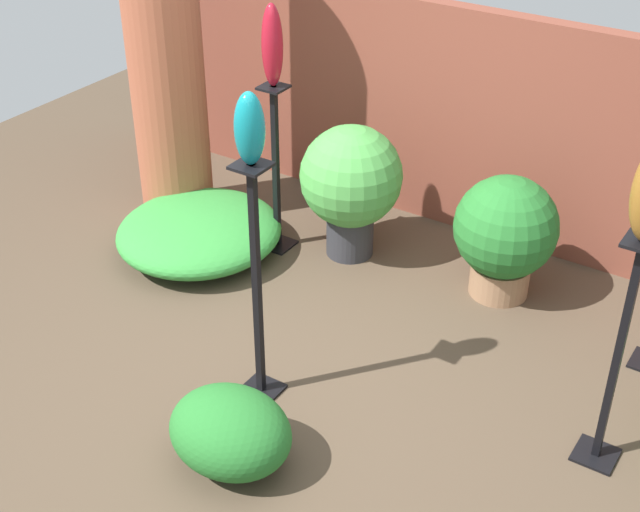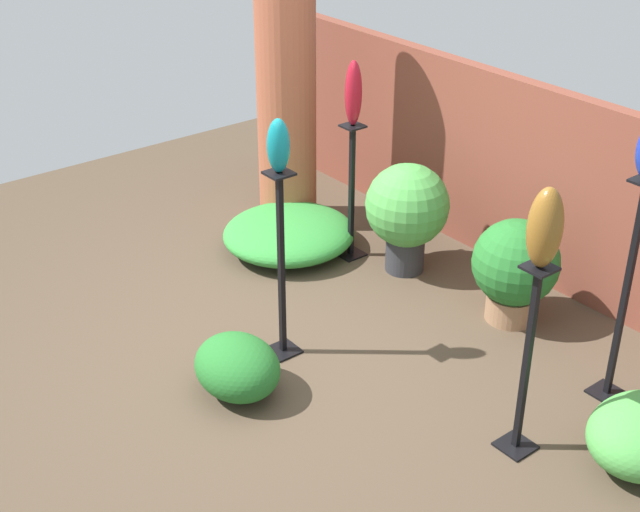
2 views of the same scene
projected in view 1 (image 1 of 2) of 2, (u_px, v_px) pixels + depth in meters
ground_plane at (267, 401)px, 4.62m from camera, size 8.00×8.00×0.00m
brick_wall_back at (464, 122)px, 5.79m from camera, size 5.60×0.12×1.50m
brick_pillar at (164, 45)px, 5.68m from camera, size 0.49×0.49×2.41m
pedestal_bronze at (616, 366)px, 3.99m from camera, size 0.20×0.20×1.21m
pedestal_ruby at (276, 177)px, 5.65m from camera, size 0.20×0.20×1.12m
pedestal_teal at (257, 295)px, 4.36m from camera, size 0.20×0.20×1.32m
art_vase_ruby at (272, 45)px, 5.19m from camera, size 0.13×0.13×0.50m
art_vase_teal at (250, 129)px, 3.88m from camera, size 0.14×0.14×0.35m
potted_plant_near_pillar at (351, 181)px, 5.57m from camera, size 0.65×0.65×0.88m
potted_plant_back_center at (505, 232)px, 5.23m from camera, size 0.62×0.62×0.77m
foliage_bed_east at (199, 231)px, 5.78m from camera, size 1.05×1.09×0.30m
foliage_bed_center at (230, 431)px, 4.15m from camera, size 0.61×0.51×0.38m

